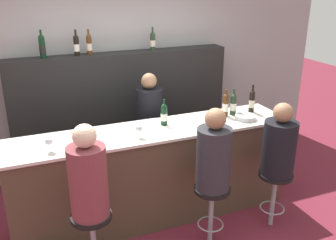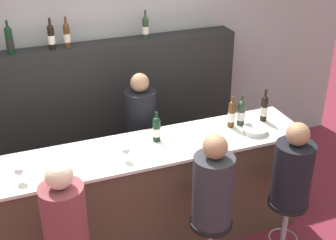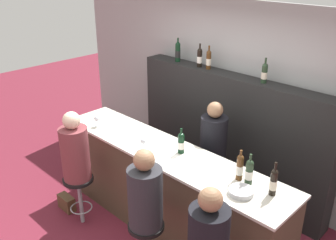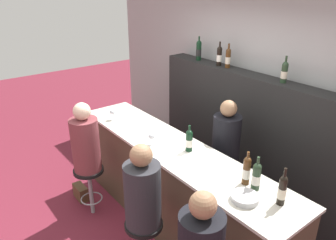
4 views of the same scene
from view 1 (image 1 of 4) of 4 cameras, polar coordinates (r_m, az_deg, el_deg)
ground_plane at (r=4.29m, az=-0.55°, el=-16.38°), size 16.00×16.00×0.00m
wall_back at (r=5.24m, az=-7.68°, el=6.33°), size 6.40×0.05×2.60m
bar_counter at (r=4.24m, az=-2.11°, el=-8.20°), size 3.11×0.65×1.08m
back_bar_cabinet at (r=5.17m, az=-6.79°, el=0.90°), size 2.91×0.28×1.70m
wine_bottle_counter_0 at (r=4.08m, az=-0.61°, el=0.89°), size 0.07×0.07×0.29m
wine_bottle_counter_1 at (r=4.40m, az=8.74°, el=2.34°), size 0.07×0.07×0.32m
wine_bottle_counter_2 at (r=4.46m, az=9.93°, el=2.42°), size 0.08×0.08×0.32m
wine_bottle_counter_3 at (r=4.59m, az=12.66°, el=2.84°), size 0.07×0.07×0.34m
wine_bottle_backbar_0 at (r=4.77m, az=-18.63°, el=10.59°), size 0.08×0.08×0.34m
wine_bottle_backbar_1 at (r=4.81m, az=-13.78°, el=11.03°), size 0.07×0.07×0.32m
wine_bottle_backbar_2 at (r=4.84m, az=-11.92°, el=11.22°), size 0.07×0.07×0.32m
wine_bottle_backbar_3 at (r=5.06m, az=-2.34°, el=11.95°), size 0.07×0.07×0.30m
wine_glass_0 at (r=3.63m, az=-17.71°, el=-3.17°), size 0.08×0.08×0.14m
wine_glass_1 at (r=3.78m, az=-4.43°, el=-1.31°), size 0.07×0.07×0.14m
metal_bowl at (r=4.37m, az=11.72°, el=0.42°), size 0.24×0.24×0.05m
tasting_menu at (r=3.93m, az=0.12°, el=-1.84°), size 0.21×0.30×0.00m
bar_stool_left at (r=3.54m, az=-11.45°, el=-15.80°), size 0.37×0.37×0.65m
guest_seated_left at (r=3.27m, az=-12.09°, el=-8.56°), size 0.33×0.33×0.85m
bar_stool_middle at (r=3.88m, az=6.66°, el=-11.96°), size 0.37×0.37×0.65m
guest_seated_middle at (r=3.63m, az=6.99°, el=-5.32°), size 0.34×0.34×0.83m
bar_stool_right at (r=4.26m, az=15.95°, el=-9.47°), size 0.37×0.37×0.65m
guest_seated_right at (r=4.05m, az=16.61°, el=-3.62°), size 0.34×0.34×0.79m
bartender at (r=4.76m, az=-2.76°, el=-2.59°), size 0.32×0.32×1.53m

